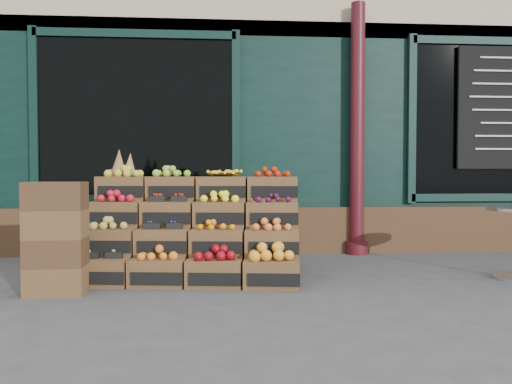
{
  "coord_description": "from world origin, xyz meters",
  "views": [
    {
      "loc": [
        -0.56,
        -4.23,
        1.02
      ],
      "look_at": [
        -0.2,
        0.7,
        0.85
      ],
      "focal_mm": 35.0,
      "sensor_mm": 36.0,
      "label": 1
    }
  ],
  "objects": [
    {
      "name": "ground",
      "position": [
        0.0,
        0.0,
        0.0
      ],
      "size": [
        60.0,
        60.0,
        0.0
      ],
      "primitive_type": "plane",
      "color": "#3F3F41",
      "rests_on": "ground"
    },
    {
      "name": "crate_display",
      "position": [
        -0.82,
        0.77,
        0.4
      ],
      "size": [
        2.17,
        1.24,
        1.29
      ],
      "rotation": [
        0.0,
        0.0,
        -0.12
      ],
      "color": "brown",
      "rests_on": "ground"
    },
    {
      "name": "spare_crates",
      "position": [
        -1.96,
        0.13,
        0.48
      ],
      "size": [
        0.49,
        0.35,
        0.96
      ],
      "rotation": [
        0.0,
        0.0,
        0.04
      ],
      "color": "brown",
      "rests_on": "ground"
    },
    {
      "name": "shop_facade",
      "position": [
        0.0,
        5.11,
        2.4
      ],
      "size": [
        12.0,
        6.24,
        4.8
      ],
      "color": "black",
      "rests_on": "ground"
    },
    {
      "name": "shopkeeper",
      "position": [
        -1.31,
        2.86,
        1.04
      ],
      "size": [
        0.88,
        0.71,
        2.08
      ],
      "primitive_type": "imported",
      "rotation": [
        0.0,
        0.0,
        3.46
      ],
      "color": "#18562C",
      "rests_on": "ground"
    }
  ]
}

